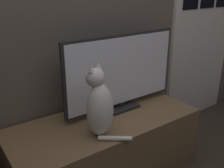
% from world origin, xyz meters
% --- Properties ---
extents(tv_stand, '(1.30, 0.55, 0.47)m').
position_xyz_m(tv_stand, '(0.00, 0.91, 0.23)').
color(tv_stand, brown).
rests_on(tv_stand, ground_plane).
extents(tv, '(0.90, 0.14, 0.54)m').
position_xyz_m(tv, '(0.20, 0.99, 0.74)').
color(tv, black).
rests_on(tv, tv_stand).
extents(cat, '(0.22, 0.27, 0.45)m').
position_xyz_m(cat, '(-0.13, 0.78, 0.66)').
color(cat, silver).
rests_on(cat, tv_stand).
extents(door, '(0.84, 0.04, 2.05)m').
position_xyz_m(door, '(1.33, 1.18, 1.05)').
color(door, silver).
rests_on(door, ground_plane).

